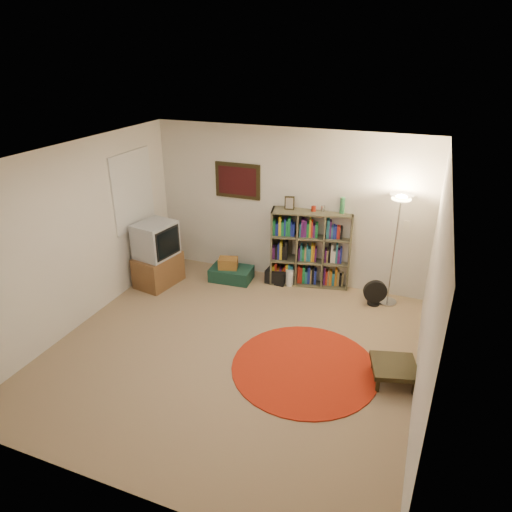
{
  "coord_description": "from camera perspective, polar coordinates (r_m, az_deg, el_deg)",
  "views": [
    {
      "loc": [
        2.05,
        -4.44,
        3.57
      ],
      "look_at": [
        0.1,
        0.6,
        1.1
      ],
      "focal_mm": 32.0,
      "sensor_mm": 36.0,
      "label": 1
    }
  ],
  "objects": [
    {
      "name": "floor_lamp",
      "position": [
        6.76,
        17.46,
        4.96
      ],
      "size": [
        0.36,
        0.36,
        1.72
      ],
      "rotation": [
        0.0,
        0.0,
        0.1
      ],
      "color": "#BCBDC1",
      "rests_on": "ground"
    },
    {
      "name": "tv_stand",
      "position": [
        7.55,
        -12.25,
        0.09
      ],
      "size": [
        0.63,
        0.81,
        1.07
      ],
      "rotation": [
        0.0,
        0.0,
        -0.17
      ],
      "color": "brown",
      "rests_on": "ground"
    },
    {
      "name": "red_rug",
      "position": [
        5.78,
        6.09,
        -13.68
      ],
      "size": [
        1.79,
        1.79,
        0.02
      ],
      "color": "maroon",
      "rests_on": "ground"
    },
    {
      "name": "bookshelf",
      "position": [
        7.42,
        6.65,
        0.86
      ],
      "size": [
        1.31,
        0.62,
        1.51
      ],
      "rotation": [
        0.0,
        0.0,
        0.21
      ],
      "color": "#4F4B34",
      "rests_on": "ground"
    },
    {
      "name": "floor_fan",
      "position": [
        7.13,
        14.64,
        -4.48
      ],
      "size": [
        0.36,
        0.24,
        0.41
      ],
      "rotation": [
        0.0,
        0.0,
        0.36
      ],
      "color": "black",
      "rests_on": "ground"
    },
    {
      "name": "wicker_basket",
      "position": [
        7.6,
        -3.51,
        -0.9
      ],
      "size": [
        0.36,
        0.3,
        0.18
      ],
      "rotation": [
        0.0,
        0.0,
        0.28
      ],
      "color": "brown",
      "rests_on": "suitcase"
    },
    {
      "name": "side_table",
      "position": [
        5.68,
        16.88,
        -13.16
      ],
      "size": [
        0.62,
        0.62,
        0.23
      ],
      "rotation": [
        0.0,
        0.0,
        0.26
      ],
      "color": "black",
      "rests_on": "ground"
    },
    {
      "name": "duffel_bag",
      "position": [
        7.61,
        2.61,
        -2.47
      ],
      "size": [
        0.34,
        0.29,
        0.23
      ],
      "rotation": [
        0.0,
        0.0,
        -0.04
      ],
      "color": "black",
      "rests_on": "ground"
    },
    {
      "name": "suitcase",
      "position": [
        7.69,
        -3.1,
        -2.22
      ],
      "size": [
        0.71,
        0.49,
        0.22
      ],
      "rotation": [
        0.0,
        0.0,
        0.07
      ],
      "color": "#123227",
      "rests_on": "ground"
    },
    {
      "name": "room",
      "position": [
        5.47,
        -3.58,
        -0.47
      ],
      "size": [
        4.54,
        4.54,
        2.54
      ],
      "color": "#8A7051",
      "rests_on": "ground"
    },
    {
      "name": "paper_towel",
      "position": [
        7.51,
        4.23,
        -2.73
      ],
      "size": [
        0.14,
        0.14,
        0.27
      ],
      "rotation": [
        0.0,
        0.0,
        0.08
      ],
      "color": "silver",
      "rests_on": "ground"
    }
  ]
}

